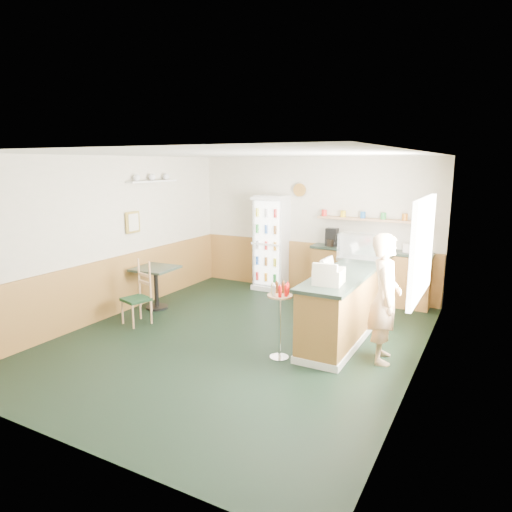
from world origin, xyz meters
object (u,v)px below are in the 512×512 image
Objects in this scene: display_case at (363,247)px; cash_register at (329,276)px; shopkeeper at (385,299)px; condiment_stand at (280,310)px; cafe_table at (156,280)px; drinks_fridge at (271,243)px; cafe_chair at (139,290)px.

cash_register is at bearing -90.00° from display_case.
cash_register is 0.77m from shopkeeper.
condiment_stand is 3.01m from cafe_table.
drinks_fridge is at bearing 124.33° from cash_register.
shopkeeper is 1.65× the size of cafe_chair.
display_case is at bearing 75.50° from condiment_stand.
condiment_stand is (-1.23, -0.59, -0.18)m from shopkeeper.
display_case is at bearing 85.10° from cash_register.
cafe_chair reaches higher than condiment_stand.
cash_register reaches higher than condiment_stand.
display_case is 0.75× the size of cafe_chair.
drinks_fridge is 3.06m from cafe_chair.
display_case is 0.75× the size of condiment_stand.
shopkeeper is at bearing 25.53° from condiment_stand.
condiment_stand is (1.65, -3.06, -0.29)m from drinks_fridge.
cafe_table is at bearing -161.32° from display_case.
shopkeeper is 3.89m from cafe_chair.
shopkeeper is at bearing -4.31° from cafe_table.
condiment_stand is at bearing -148.65° from cash_register.
drinks_fridge is 3.80m from shopkeeper.
display_case is 3.66m from cafe_table.
display_case is 3.72m from cafe_chair.
condiment_stand is (-0.53, -0.39, -0.44)m from cash_register.
cafe_chair is at bearing -108.71° from drinks_fridge.
cafe_table is (-2.87, 0.90, -0.14)m from condiment_stand.
cash_register is 3.49m from cafe_table.
display_case is 1.66m from cash_register.
shopkeeper is at bearing -64.37° from display_case.
cash_register is 0.37× the size of cafe_chair.
condiment_stand is at bearing -61.63° from drinks_fridge.
cafe_chair is at bearing 178.58° from cash_register.
drinks_fridge is 3.49m from condiment_stand.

